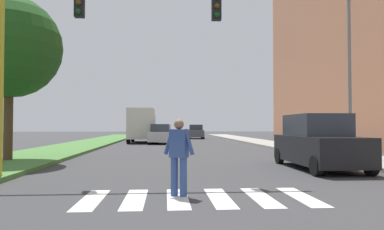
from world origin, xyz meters
name	(u,v)px	position (x,y,z in m)	size (l,w,h in m)	color
ground_plane	(174,144)	(0.00, 30.00, 0.00)	(140.00, 140.00, 0.00)	#38383A
crosswalk	(199,198)	(0.00, 7.59, 0.00)	(4.95, 2.20, 0.01)	silver
median_strip	(82,145)	(-7.10, 28.00, 0.07)	(3.98, 64.00, 0.15)	#477A38
tree_mid	(9,47)	(-7.21, 15.30, 4.83)	(4.24, 4.24, 6.82)	#4C3823
sidewalk_right	(274,144)	(7.92, 28.00, 0.07)	(3.00, 64.00, 0.15)	#9E9991
traffic_light_gantry	(75,31)	(-3.32, 10.46, 4.30)	(7.40, 0.30, 6.00)	gold
street_lamp_right	(347,57)	(7.33, 15.17, 4.59)	(1.02, 0.24, 7.50)	slate
pedestrian_performer	(179,154)	(-0.42, 7.84, 0.93)	(0.70, 0.42, 1.69)	#334C8C
suv_crossing	(318,143)	(4.80, 12.56, 0.93)	(2.00, 4.62, 1.97)	black
sedan_midblock	(161,135)	(-1.09, 31.28, 0.79)	(2.18, 4.44, 1.70)	#B7B7BC
sedan_distant	(196,132)	(3.01, 43.74, 0.79)	(2.00, 4.26, 1.70)	#474C51
truck_box_delivery	(142,125)	(-2.89, 33.65, 1.63)	(2.40, 6.20, 3.10)	navy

